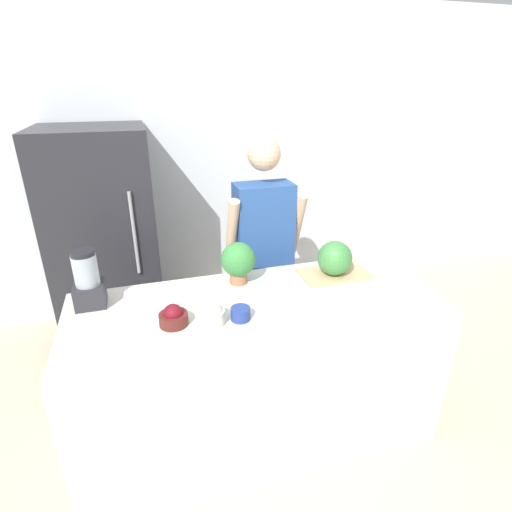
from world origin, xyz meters
The scene contains 12 objects.
ground_plane centered at (0.00, 0.00, 0.00)m, with size 14.00×14.00×0.00m, color beige.
wall_back centered at (0.00, 2.10, 1.30)m, with size 8.00×0.06×2.60m.
counter_island centered at (0.00, 0.39, 0.44)m, with size 1.96×0.77×0.89m.
refrigerator centered at (-0.82, 1.69, 0.84)m, with size 0.75×0.76×1.67m.
person centered at (0.25, 1.07, 0.85)m, with size 0.52×0.26×1.64m.
cutting_board centered at (0.53, 0.56, 0.89)m, with size 0.41×0.25×0.01m.
watermelon centered at (0.52, 0.55, 1.00)m, with size 0.21×0.21×0.21m.
bowl_cherries centered at (-0.45, 0.30, 0.93)m, with size 0.14×0.14×0.11m.
bowl_cream centered at (-0.28, 0.26, 0.94)m, with size 0.14×0.14×0.13m.
bowl_small_blue centered at (-0.13, 0.25, 0.92)m, with size 0.10×0.10×0.06m.
blender centered at (-0.84, 0.61, 1.02)m, with size 0.15×0.15×0.31m.
potted_plant centered at (-0.04, 0.63, 1.02)m, with size 0.20×0.20×0.25m.
Camera 1 is at (-0.54, -1.36, 1.96)m, focal length 28.00 mm.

